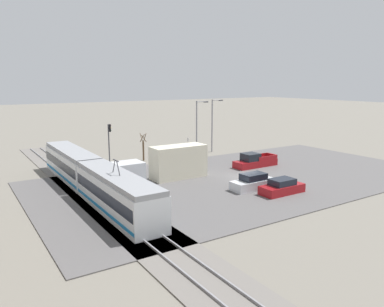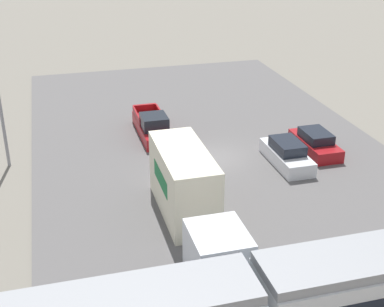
{
  "view_description": "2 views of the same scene",
  "coord_description": "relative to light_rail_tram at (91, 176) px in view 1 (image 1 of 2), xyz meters",
  "views": [
    {
      "loc": [
        -30.7,
        26.43,
        10.51
      ],
      "look_at": [
        4.06,
        4.08,
        2.54
      ],
      "focal_mm": 35.0,
      "sensor_mm": 36.0,
      "label": 1
    },
    {
      "loc": [
        9.84,
        29.94,
        14.9
      ],
      "look_at": [
        2.84,
        4.3,
        2.61
      ],
      "focal_mm": 50.0,
      "sensor_mm": 36.0,
      "label": 2
    }
  ],
  "objects": [
    {
      "name": "rail_bed",
      "position": [
        -3.55,
        0.0,
        -1.57
      ],
      "size": [
        64.14,
        4.4,
        0.22
      ],
      "color": "slate",
      "rests_on": "ground"
    },
    {
      "name": "street_lamp_near_crossing",
      "position": [
        11.07,
        -22.33,
        2.95
      ],
      "size": [
        0.36,
        1.95,
        7.9
      ],
      "color": "gray",
      "rests_on": "ground"
    },
    {
      "name": "sedan_car_1",
      "position": [
        -10.15,
        -15.04,
        -0.95
      ],
      "size": [
        1.85,
        4.47,
        1.42
      ],
      "color": "maroon",
      "rests_on": "ground"
    },
    {
      "name": "ground_plane",
      "position": [
        -3.55,
        -15.84,
        -1.62
      ],
      "size": [
        320.0,
        320.0,
        0.0
      ],
      "primitive_type": "plane",
      "color": "slate"
    },
    {
      "name": "street_lamp_mid_block",
      "position": [
        9.45,
        -18.49,
        2.93
      ],
      "size": [
        0.36,
        1.95,
        7.86
      ],
      "color": "gray",
      "rests_on": "ground"
    },
    {
      "name": "road_surface",
      "position": [
        -3.55,
        -15.84,
        -1.58
      ],
      "size": [
        23.27,
        44.33,
        0.08
      ],
      "color": "#565454",
      "rests_on": "ground"
    },
    {
      "name": "street_tree",
      "position": [
        10.95,
        -10.68,
        0.08
      ],
      "size": [
        0.9,
        0.75,
        3.73
      ],
      "color": "brown",
      "rests_on": "ground"
    },
    {
      "name": "light_rail_tram",
      "position": [
        0.0,
        0.0,
        0.0
      ],
      "size": [
        26.06,
        2.79,
        4.3
      ],
      "color": "silver",
      "rests_on": "ground"
    },
    {
      "name": "traffic_light_pole",
      "position": [
        10.45,
        -5.79,
        1.79
      ],
      "size": [
        0.28,
        0.47,
        5.26
      ],
      "color": "#47474C",
      "rests_on": "ground"
    },
    {
      "name": "no_parking_sign",
      "position": [
        10.85,
        -17.7,
        -0.07
      ],
      "size": [
        0.32,
        0.08,
        2.58
      ],
      "color": "gray",
      "rests_on": "ground"
    },
    {
      "name": "box_truck",
      "position": [
        0.22,
        -8.37,
        0.11
      ],
      "size": [
        2.44,
        10.4,
        3.57
      ],
      "color": "silver",
      "rests_on": "ground"
    },
    {
      "name": "pickup_truck",
      "position": [
        -0.26,
        -20.52,
        -0.88
      ],
      "size": [
        1.9,
        5.83,
        1.76
      ],
      "color": "maroon",
      "rests_on": "ground"
    },
    {
      "name": "sedan_car_0",
      "position": [
        -7.52,
        -13.78,
        -0.9
      ],
      "size": [
        1.83,
        4.7,
        1.56
      ],
      "rotation": [
        0.0,
        0.0,
        3.14
      ],
      "color": "silver",
      "rests_on": "ground"
    }
  ]
}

